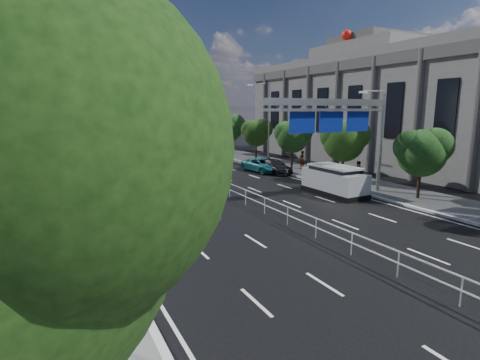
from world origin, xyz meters
TOP-DOWN VIEW (x-y plane):
  - ground at (0.00, 0.00)m, footprint 160.00×160.00m
  - sidewalk_near at (-11.50, 0.00)m, footprint 5.00×140.00m
  - kerb_near at (-9.00, 0.00)m, footprint 0.25×140.00m
  - median_fence at (0.00, 22.50)m, footprint 0.05×85.00m
  - toilet_sign at (-10.95, 0.00)m, footprint 1.62×0.18m
  - overhead_gantry at (6.74, 10.05)m, footprint 10.24×0.38m
  - streetlight_far at (10.50, 26.00)m, footprint 2.78×2.40m
  - civic_hall at (23.72, 22.00)m, footprint 14.40×36.00m
  - near_tree_back at (-11.94, 17.97)m, footprint 4.84×4.51m
  - far_tree_c at (11.24, 6.98)m, footprint 3.52×3.28m
  - far_tree_d at (11.25, 14.48)m, footprint 3.85×3.59m
  - far_tree_e at (11.25, 21.98)m, footprint 3.63×3.38m
  - far_tree_f at (11.24, 29.48)m, footprint 3.52×3.28m
  - far_tree_g at (11.25, 36.98)m, footprint 3.96×3.69m
  - far_tree_h at (11.24, 44.48)m, footprint 3.41×3.18m
  - white_minivan at (-7.71, 22.72)m, footprint 1.96×4.16m
  - red_bus at (-5.24, 38.25)m, footprint 3.69×12.16m
  - near_car_silver at (-4.19, 39.53)m, footprint 2.26×4.88m
  - near_car_dark at (-3.13, 54.08)m, footprint 1.84×4.64m
  - silver_minivan at (7.22, 10.97)m, footprint 2.22×5.13m
  - parked_car_teal at (7.62, 22.00)m, footprint 2.83×5.07m
  - parked_car_dark at (8.30, 20.79)m, footprint 1.92×4.57m
  - pedestrian_a at (11.68, 20.94)m, footprint 0.76×0.59m
  - pedestrian_b at (11.34, 12.85)m, footprint 1.09×0.99m

SIDE VIEW (x-z plane):
  - ground at x=0.00m, z-range 0.00..0.00m
  - sidewalk_near at x=-11.50m, z-range 0.00..0.14m
  - kerb_near at x=-9.00m, z-range -0.01..0.15m
  - median_fence at x=0.00m, z-range 0.01..1.04m
  - parked_car_dark at x=8.30m, z-range 0.00..1.32m
  - parked_car_teal at x=7.62m, z-range 0.00..1.34m
  - near_car_dark at x=-3.13m, z-range 0.00..1.50m
  - near_car_silver at x=-4.19m, z-range 0.00..1.62m
  - white_minivan at x=-7.71m, z-range -0.02..1.75m
  - silver_minivan at x=7.22m, z-range -0.02..2.10m
  - pedestrian_b at x=11.34m, z-range 0.14..1.96m
  - pedestrian_a at x=11.68m, z-range 0.14..1.98m
  - red_bus at x=-5.24m, z-range 0.08..3.66m
  - toilet_sign at x=-10.95m, z-range 0.77..5.11m
  - far_tree_h at x=11.24m, z-range 0.97..5.88m
  - far_tree_c at x=11.24m, z-range 0.95..5.90m
  - far_tree_f at x=11.24m, z-range 0.98..6.00m
  - far_tree_e at x=11.25m, z-range 0.99..6.12m
  - far_tree_d at x=11.25m, z-range 1.02..6.36m
  - far_tree_g at x=11.25m, z-range 1.03..6.48m
  - near_tree_back at x=-11.94m, z-range 1.27..7.96m
  - streetlight_far at x=10.50m, z-range 0.71..9.71m
  - overhead_gantry at x=6.74m, z-range 1.88..9.33m
  - civic_hall at x=23.72m, z-range -0.91..13.44m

